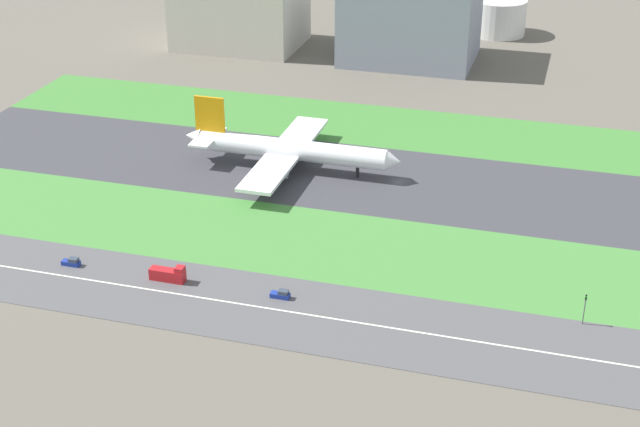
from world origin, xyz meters
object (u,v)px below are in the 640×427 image
airliner (286,149)px  car_2 (281,294)px  traffic_light (585,307)px  hangar_building (411,18)px  fuel_tank_west (498,17)px  truck_0 (169,274)px  car_1 (72,262)px

airliner → car_2: size_ratio=14.77×
traffic_light → hangar_building: size_ratio=0.14×
car_2 → fuel_tank_west: size_ratio=0.19×
traffic_light → truck_0: bearing=-175.1°
hangar_building → car_1: bearing=-103.9°
truck_0 → fuel_tank_west: 232.26m
traffic_light → airliner: bearing=145.1°
car_2 → hangar_building: (-7.33, 182.00, 15.34)m
traffic_light → fuel_tank_west: (-43.83, 219.01, 3.07)m
car_2 → car_1: bearing=180.0°
airliner → truck_0: size_ratio=7.74×
hangar_building → fuel_tank_west: 54.19m
airliner → hangar_building: bearing=83.3°
car_1 → hangar_building: hangar_building is taller
car_1 → truck_0: truck_0 is taller
car_2 → fuel_tank_west: (21.53, 227.00, 6.44)m
fuel_tank_west → airliner: bearing=-104.9°
traffic_light → fuel_tank_west: size_ratio=0.31×
truck_0 → hangar_building: 183.67m
airliner → fuel_tank_west: (42.28, 159.00, 1.13)m
truck_0 → traffic_light: size_ratio=1.17×
car_1 → car_2: (52.43, 0.00, 0.00)m
car_2 → traffic_light: 65.93m
truck_0 → traffic_light: bearing=4.9°
airliner → car_2: (20.76, -68.00, -5.31)m
hangar_building → fuel_tank_west: bearing=57.3°
car_2 → airliner: bearing=107.0°
car_1 → car_2: same height
truck_0 → car_2: bearing=0.0°
car_1 → hangar_building: 188.13m
traffic_light → hangar_building: 188.96m
airliner → car_1: 75.20m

